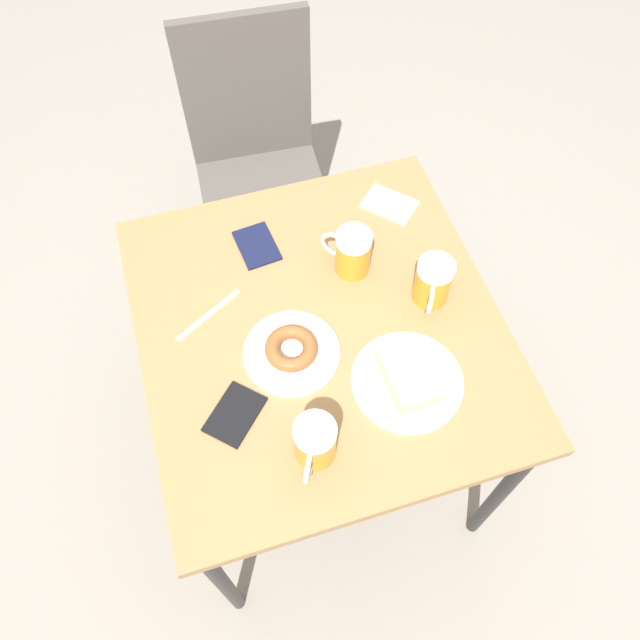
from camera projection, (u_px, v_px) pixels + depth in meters
ground_plane at (320, 442)px, 2.07m from camera, size 8.00×8.00×0.00m
table at (320, 340)px, 1.49m from camera, size 0.82×0.88×0.75m
chair at (255, 144)px, 1.99m from camera, size 0.42×0.42×0.96m
plate_with_cake at (408, 379)px, 1.34m from camera, size 0.24×0.24×0.05m
plate_with_donut at (291, 351)px, 1.37m from camera, size 0.22×0.22×0.04m
beer_mug_left at (315, 443)px, 1.21m from camera, size 0.09×0.12×0.12m
beer_mug_center at (352, 252)px, 1.46m from camera, size 0.11×0.11×0.12m
beer_mug_right at (432, 282)px, 1.41m from camera, size 0.09×0.12×0.12m
napkin_folded at (389, 204)px, 1.61m from camera, size 0.15×0.16×0.00m
fork at (209, 315)px, 1.44m from camera, size 0.17×0.10×0.00m
passport_near_edge at (257, 246)px, 1.54m from camera, size 0.10×0.13×0.01m
passport_far_edge at (235, 414)px, 1.31m from camera, size 0.15×0.15×0.01m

